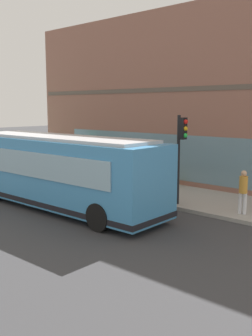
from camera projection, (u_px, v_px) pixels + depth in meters
name	position (u px, v px, depth m)	size (l,w,h in m)	color
ground	(62.00, 205.00, 17.16)	(120.00, 120.00, 0.00)	#38383A
sidewalk_curb	(131.00, 187.00, 20.54)	(4.00, 40.00, 0.15)	#9E9991
building_corner	(200.00, 100.00, 24.67)	(9.25, 19.27, 9.37)	#8C5B4C
city_bus_nearside	(60.00, 172.00, 16.36)	(2.73, 10.08, 3.07)	#3F8CC6
traffic_light_near_corner	(181.00, 143.00, 16.26)	(0.32, 0.49, 3.77)	black
fire_hydrant	(174.00, 179.00, 20.40)	(0.35, 0.35, 0.74)	yellow
pedestrian_walking_along_curb	(56.00, 158.00, 24.40)	(0.32, 0.32, 1.67)	gold
pedestrian_by_light_pole	(243.00, 189.00, 15.01)	(0.32, 0.32, 1.71)	silver
newspaper_vending_box	(76.00, 168.00, 23.75)	(0.44, 0.42, 0.90)	#197233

